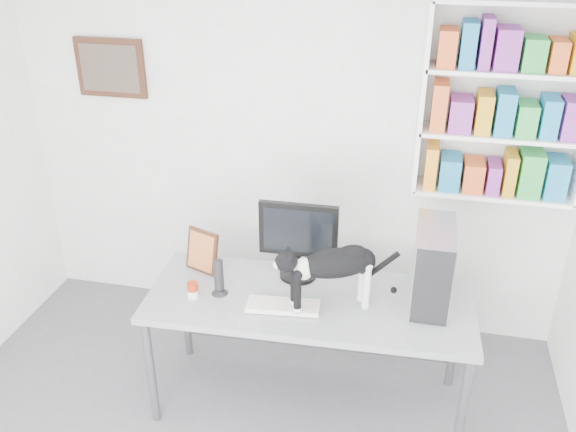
{
  "coord_description": "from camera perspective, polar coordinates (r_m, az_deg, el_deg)",
  "views": [
    {
      "loc": [
        0.89,
        -2.01,
        2.94
      ],
      "look_at": [
        0.1,
        1.53,
        1.08
      ],
      "focal_mm": 38.0,
      "sensor_mm": 36.0,
      "label": 1
    }
  ],
  "objects": [
    {
      "name": "bookshelf",
      "position": [
        4.04,
        19.67,
        9.9
      ],
      "size": [
        1.03,
        0.28,
        1.24
      ],
      "primitive_type": "cube",
      "color": "white",
      "rests_on": "room"
    },
    {
      "name": "room",
      "position": [
        2.71,
        -9.25,
        -9.24
      ],
      "size": [
        4.01,
        4.01,
        2.7
      ],
      "color": "#5B5C61",
      "rests_on": "ground"
    },
    {
      "name": "pc_tower",
      "position": [
        3.66,
        13.37,
        -4.52
      ],
      "size": [
        0.22,
        0.49,
        0.49
      ],
      "primitive_type": "cube",
      "rotation": [
        0.0,
        0.0,
        -0.0
      ],
      "color": "#ABABAF",
      "rests_on": "desk"
    },
    {
      "name": "speaker",
      "position": [
        3.72,
        -6.49,
        -5.67
      ],
      "size": [
        0.14,
        0.14,
        0.24
      ],
      "primitive_type": "cylinder",
      "rotation": [
        0.0,
        0.0,
        0.39
      ],
      "color": "black",
      "rests_on": "desk"
    },
    {
      "name": "cat",
      "position": [
        3.53,
        4.28,
        -5.84
      ],
      "size": [
        0.68,
        0.45,
        0.41
      ],
      "primitive_type": null,
      "rotation": [
        0.0,
        0.0,
        0.45
      ],
      "color": "black",
      "rests_on": "desk"
    },
    {
      "name": "wall_art",
      "position": [
        4.65,
        -16.27,
        13.16
      ],
      "size": [
        0.52,
        0.04,
        0.42
      ],
      "primitive_type": "cube",
      "color": "#472717",
      "rests_on": "room"
    },
    {
      "name": "leaning_print",
      "position": [
        3.95,
        -8.04,
        -3.19
      ],
      "size": [
        0.25,
        0.17,
        0.29
      ],
      "primitive_type": "cube",
      "rotation": [
        0.0,
        0.0,
        -0.36
      ],
      "color": "#472717",
      "rests_on": "desk"
    },
    {
      "name": "desk",
      "position": [
        3.96,
        1.91,
        -12.59
      ],
      "size": [
        2.0,
        0.85,
        0.82
      ],
      "primitive_type": "cube",
      "rotation": [
        0.0,
        0.0,
        0.04
      ],
      "color": "gray",
      "rests_on": "room"
    },
    {
      "name": "soup_can",
      "position": [
        3.74,
        -8.9,
        -6.88
      ],
      "size": [
        0.07,
        0.07,
        0.1
      ],
      "primitive_type": "cylinder",
      "rotation": [
        0.0,
        0.0,
        0.06
      ],
      "color": "#A8260E",
      "rests_on": "desk"
    },
    {
      "name": "keyboard",
      "position": [
        3.62,
        -0.45,
        -8.39
      ],
      "size": [
        0.44,
        0.21,
        0.03
      ],
      "primitive_type": "cube",
      "rotation": [
        0.0,
        0.0,
        0.1
      ],
      "color": "silver",
      "rests_on": "desk"
    },
    {
      "name": "monitor",
      "position": [
        3.79,
        0.98,
        -2.26
      ],
      "size": [
        0.5,
        0.25,
        0.53
      ],
      "primitive_type": "cube",
      "rotation": [
        0.0,
        0.0,
        0.02
      ],
      "color": "black",
      "rests_on": "desk"
    }
  ]
}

